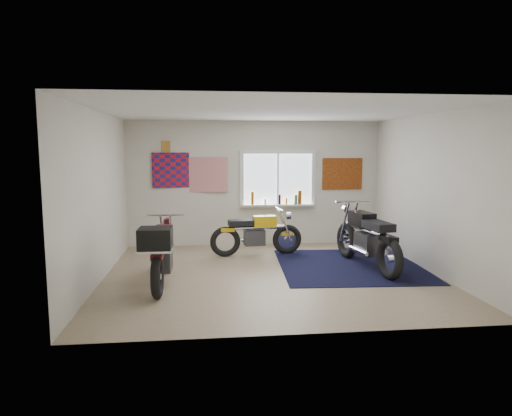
{
  "coord_description": "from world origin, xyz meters",
  "views": [
    {
      "loc": [
        -1.06,
        -7.39,
        2.1
      ],
      "look_at": [
        -0.21,
        0.4,
        1.08
      ],
      "focal_mm": 32.0,
      "sensor_mm": 36.0,
      "label": 1
    }
  ],
  "objects": [
    {
      "name": "triumph_poster",
      "position": [
        1.95,
        2.48,
        1.55
      ],
      "size": [
        0.9,
        0.03,
        0.7
      ],
      "primitive_type": "cube",
      "color": "#A54C14",
      "rests_on": "room_shell"
    },
    {
      "name": "window_assembly",
      "position": [
        0.5,
        2.47,
        1.37
      ],
      "size": [
        1.66,
        0.17,
        1.26
      ],
      "color": "white",
      "rests_on": "room_shell"
    },
    {
      "name": "ground",
      "position": [
        0.0,
        0.0,
        0.0
      ],
      "size": [
        5.5,
        5.5,
        0.0
      ],
      "primitive_type": "plane",
      "color": "#9E896B",
      "rests_on": "ground"
    },
    {
      "name": "flag_display",
      "position": [
        -1.9,
        2.48,
        2.15
      ],
      "size": [
        1.6,
        0.1,
        1.17
      ],
      "color": "red",
      "rests_on": "room_shell"
    },
    {
      "name": "navy_rug",
      "position": [
        1.5,
        0.43,
        0.01
      ],
      "size": [
        2.64,
        2.74,
        0.01
      ],
      "primitive_type": "cube",
      "rotation": [
        0.0,
        0.0,
        -0.06
      ],
      "color": "black",
      "rests_on": "ground"
    },
    {
      "name": "maroon_tourer",
      "position": [
        -1.75,
        -0.49,
        0.54
      ],
      "size": [
        0.62,
        2.05,
        1.04
      ],
      "rotation": [
        0.0,
        0.0,
        1.55
      ],
      "color": "black",
      "rests_on": "ground"
    },
    {
      "name": "oil_bottles",
      "position": [
        0.62,
        2.4,
        1.02
      ],
      "size": [
        1.12,
        0.09,
        0.3
      ],
      "color": "#8C4F14",
      "rests_on": "window_assembly"
    },
    {
      "name": "yellow_triumph",
      "position": [
        -0.09,
        1.45,
        0.41
      ],
      "size": [
        1.86,
        0.56,
        0.93
      ],
      "rotation": [
        0.0,
        0.0,
        0.09
      ],
      "color": "black",
      "rests_on": "ground"
    },
    {
      "name": "black_chrome_bike",
      "position": [
        1.75,
        0.27,
        0.51
      ],
      "size": [
        0.69,
        2.24,
        1.15
      ],
      "rotation": [
        0.0,
        0.0,
        1.72
      ],
      "color": "black",
      "rests_on": "navy_rug"
    },
    {
      "name": "room_shell",
      "position": [
        0.0,
        0.0,
        1.64
      ],
      "size": [
        5.5,
        5.5,
        5.5
      ],
      "color": "white",
      "rests_on": "ground"
    }
  ]
}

